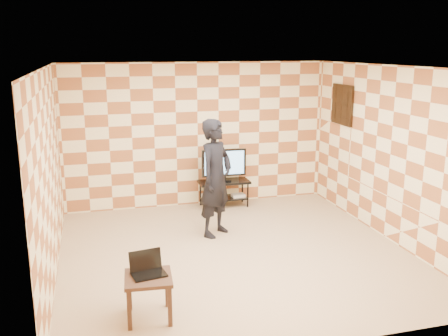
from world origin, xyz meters
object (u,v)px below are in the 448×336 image
Objects in this scene: side_table at (148,284)px; person at (216,178)px; tv at (224,163)px; tv_stand at (224,188)px.

side_table is 2.73m from person.
side_table is (-1.86, -3.68, -0.43)m from tv.
person reaches higher than tv_stand.
person is at bearing -110.24° from tv.
tv_stand is at bearing 27.65° from person.
person reaches higher than side_table.
side_table is at bearing -162.57° from person.
tv is 0.45× the size of person.
person is at bearing -110.20° from tv_stand.
tv is 1.47m from person.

